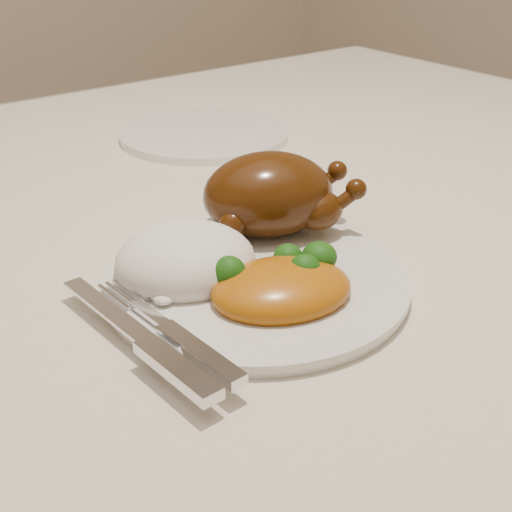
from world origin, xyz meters
TOP-DOWN VIEW (x-y plane):
  - dining_table at (0.00, 0.00)m, footprint 1.60×0.90m
  - tablecloth at (0.00, 0.00)m, footprint 1.73×1.03m
  - dinner_plate at (0.03, -0.21)m, footprint 0.28×0.28m
  - side_plate at (0.23, 0.17)m, footprint 0.26×0.26m
  - roast_chicken at (0.10, -0.15)m, footprint 0.17×0.14m
  - rice_mound at (-0.01, -0.17)m, footprint 0.15×0.15m
  - mac_and_cheese at (0.03, -0.25)m, footprint 0.14×0.12m
  - cutlery at (-0.09, -0.26)m, footprint 0.04×0.20m

SIDE VIEW (x-z plane):
  - dining_table at x=0.00m, z-range 0.29..1.05m
  - tablecloth at x=0.00m, z-range 0.65..0.83m
  - side_plate at x=0.23m, z-range 0.77..0.78m
  - dinner_plate at x=0.03m, z-range 0.77..0.78m
  - cutlery at x=-0.09m, z-range 0.78..0.79m
  - mac_and_cheese at x=0.03m, z-range 0.77..0.81m
  - rice_mound at x=-0.01m, z-range 0.76..0.82m
  - roast_chicken at x=0.10m, z-range 0.78..0.86m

